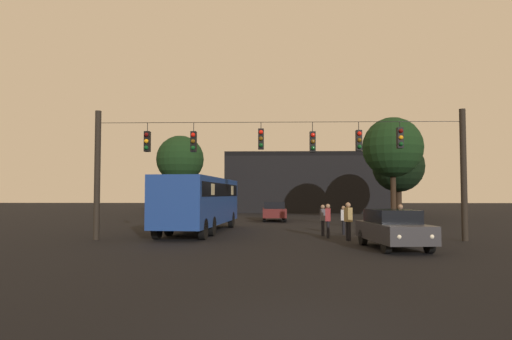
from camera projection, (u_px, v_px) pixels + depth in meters
name	position (u px, v px, depth m)	size (l,w,h in m)	color
ground_plane	(276.00, 226.00, 31.78)	(168.00, 168.00, 0.00)	black
overhead_signal_span	(278.00, 161.00, 21.74)	(17.15, 0.44, 6.03)	black
city_bus	(200.00, 199.00, 26.26)	(3.37, 11.17, 3.00)	navy
car_near_right	(393.00, 228.00, 18.32)	(2.20, 4.46, 1.52)	#2D2D33
car_far_left	(274.00, 211.00, 37.38)	(1.86, 4.36, 1.52)	#511919
pedestrian_crossing_left	(328.00, 219.00, 22.87)	(0.30, 0.40, 1.65)	black
pedestrian_crossing_center	(323.00, 218.00, 23.93)	(0.25, 0.37, 1.58)	black
pedestrian_crossing_right	(344.00, 219.00, 24.83)	(0.32, 0.41, 1.51)	black
pedestrian_near_bus	(348.00, 219.00, 21.53)	(0.36, 0.42, 1.75)	black
pedestrian_trailing	(401.00, 220.00, 21.22)	(0.31, 0.40, 1.66)	black
corner_building	(304.00, 183.00, 58.97)	(18.91, 12.22, 6.97)	black
tree_left_silhouette	(180.00, 159.00, 48.51)	(4.87, 4.87, 8.16)	black
tree_behind_building	(393.00, 148.00, 37.29)	(4.74, 4.74, 8.21)	#2D2116
tree_right_far	(398.00, 167.00, 43.83)	(4.77, 4.77, 7.11)	#2D2116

